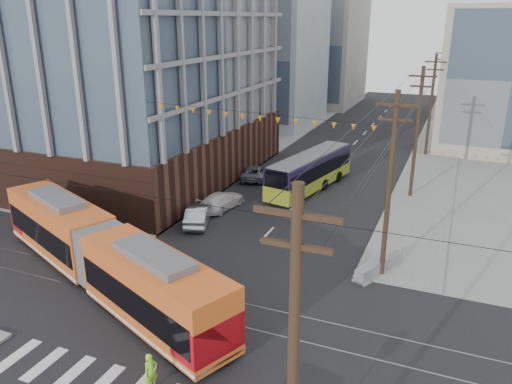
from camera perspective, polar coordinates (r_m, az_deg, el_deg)
ground at (r=24.86m, az=-11.09°, el=-17.00°), size 160.00×160.00×0.00m
office_building at (r=51.86m, az=-19.00°, el=17.99°), size 30.00×25.00×28.60m
bg_bldg_nw_near at (r=74.38m, az=-0.25°, el=14.96°), size 18.00×16.00×18.00m
bg_bldg_ne_near at (r=64.84m, az=26.77°, el=11.45°), size 14.00×14.00×16.00m
bg_bldg_nw_far at (r=92.16m, az=6.58°, el=16.29°), size 16.00×18.00×20.00m
utility_pole_near at (r=14.15m, az=4.20°, el=-20.59°), size 0.30×0.30×11.00m
utility_pole_far at (r=73.01m, az=20.22°, el=10.97°), size 0.30×0.30×11.00m
streetcar at (r=29.44m, az=-17.17°, el=-6.95°), size 20.05×10.93×3.97m
city_bus at (r=44.78m, az=6.22°, el=2.38°), size 4.79×11.90×3.29m
parked_car_silver at (r=37.35m, az=-6.66°, el=-2.61°), size 3.01×4.70×1.46m
parked_car_white at (r=40.20m, az=-3.98°, el=-0.98°), size 2.59×4.96×1.37m
parked_car_grey at (r=47.61m, az=-0.12°, el=2.28°), size 3.29×5.14×1.32m
pedestrian at (r=22.13m, az=-11.91°, el=-19.50°), size 0.61×0.73×1.69m
jersey_barrier at (r=31.25m, az=13.89°, el=-8.27°), size 2.56×4.13×0.82m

